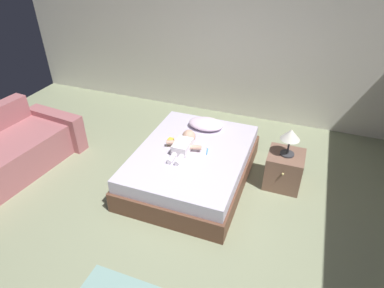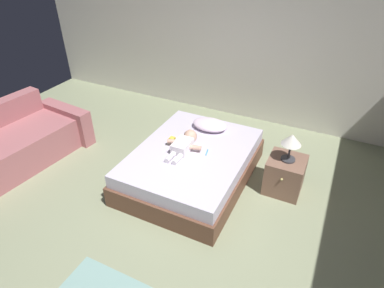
% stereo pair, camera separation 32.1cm
% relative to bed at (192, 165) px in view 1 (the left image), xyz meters
% --- Properties ---
extents(ground_plane, '(8.00, 8.00, 0.00)m').
position_rel_bed_xyz_m(ground_plane, '(0.06, -0.99, -0.22)').
color(ground_plane, gray).
extents(wall_behind_bed, '(8.00, 0.12, 2.71)m').
position_rel_bed_xyz_m(wall_behind_bed, '(0.06, 2.01, 1.14)').
color(wall_behind_bed, silver).
rests_on(wall_behind_bed, ground_plane).
extents(bed, '(1.39, 1.86, 0.44)m').
position_rel_bed_xyz_m(bed, '(0.00, 0.00, 0.00)').
color(bed, brown).
rests_on(bed, ground_plane).
extents(pillow, '(0.49, 0.35, 0.12)m').
position_rel_bed_xyz_m(pillow, '(-0.02, 0.61, 0.28)').
color(pillow, silver).
rests_on(pillow, bed).
extents(baby, '(0.47, 0.63, 0.18)m').
position_rel_bed_xyz_m(baby, '(-0.11, 0.01, 0.30)').
color(baby, white).
rests_on(baby, bed).
extents(toothbrush, '(0.04, 0.14, 0.02)m').
position_rel_bed_xyz_m(toothbrush, '(0.19, 0.05, 0.23)').
color(toothbrush, '#3F96E4').
rests_on(toothbrush, bed).
extents(couch, '(1.18, 1.96, 0.78)m').
position_rel_bed_xyz_m(couch, '(-2.39, -0.75, 0.06)').
color(couch, '#A25E63').
rests_on(couch, ground_plane).
extents(nightstand, '(0.44, 0.47, 0.46)m').
position_rel_bed_xyz_m(nightstand, '(1.13, 0.30, 0.02)').
color(nightstand, brown).
rests_on(nightstand, ground_plane).
extents(lamp, '(0.23, 0.23, 0.36)m').
position_rel_bed_xyz_m(lamp, '(1.13, 0.30, 0.51)').
color(lamp, '#333338').
rests_on(lamp, nightstand).
extents(toy_block, '(0.07, 0.07, 0.07)m').
position_rel_bed_xyz_m(toy_block, '(-0.32, 0.07, 0.26)').
color(toy_block, gold).
rests_on(toy_block, bed).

